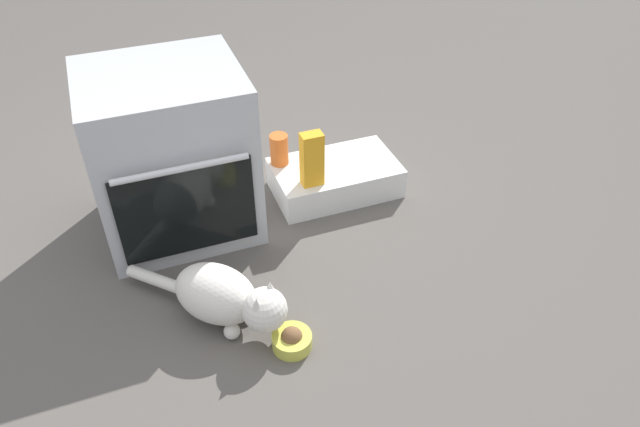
% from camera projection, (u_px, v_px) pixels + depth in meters
% --- Properties ---
extents(ground, '(8.00, 8.00, 0.00)m').
position_uv_depth(ground, '(203.00, 284.00, 2.27)').
color(ground, '#56514C').
extents(oven, '(0.59, 0.58, 0.68)m').
position_uv_depth(oven, '(172.00, 154.00, 2.34)').
color(oven, '#B7BABF').
rests_on(oven, ground).
extents(pantry_cabinet, '(0.55, 0.33, 0.14)m').
position_uv_depth(pantry_cabinet, '(335.00, 178.00, 2.69)').
color(pantry_cabinet, white).
rests_on(pantry_cabinet, ground).
extents(food_bowl, '(0.14, 0.14, 0.08)m').
position_uv_depth(food_bowl, '(292.00, 340.00, 2.02)').
color(food_bowl, '#D1D14C').
rests_on(food_bowl, ground).
extents(cat, '(0.49, 0.52, 0.23)m').
position_uv_depth(cat, '(225.00, 297.00, 2.05)').
color(cat, silver).
rests_on(cat, ground).
extents(sauce_jar, '(0.08, 0.08, 0.14)m').
position_uv_depth(sauce_jar, '(279.00, 149.00, 2.61)').
color(sauce_jar, '#D16023').
rests_on(sauce_jar, pantry_cabinet).
extents(juice_carton, '(0.09, 0.06, 0.24)m').
position_uv_depth(juice_carton, '(312.00, 159.00, 2.46)').
color(juice_carton, orange).
rests_on(juice_carton, pantry_cabinet).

